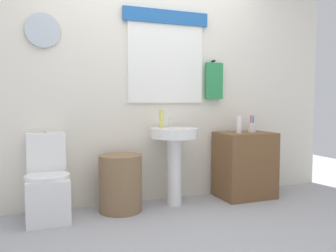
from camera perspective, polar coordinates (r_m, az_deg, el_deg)
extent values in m
plane|color=#A3A3A8|center=(2.81, 4.53, -17.90)|extent=(8.00, 8.00, 0.00)
cube|color=silver|center=(3.69, -3.13, 7.91)|extent=(4.40, 0.10, 2.60)
cube|color=white|center=(3.70, -0.32, 10.34)|extent=(0.83, 0.03, 0.83)
cube|color=#235BA3|center=(3.77, -0.23, 17.58)|extent=(0.93, 0.04, 0.14)
cylinder|color=silver|center=(3.50, -19.96, 14.61)|extent=(0.32, 0.03, 0.32)
cylinder|color=black|center=(3.92, 7.49, 10.58)|extent=(0.02, 0.06, 0.02)
cube|color=#2D894C|center=(3.88, 7.60, 7.38)|extent=(0.20, 0.05, 0.40)
cube|color=white|center=(3.32, -19.25, -11.18)|extent=(0.36, 0.50, 0.39)
cylinder|color=white|center=(3.21, -19.30, -7.87)|extent=(0.38, 0.38, 0.03)
cube|color=white|center=(3.41, -19.49, -4.24)|extent=(0.34, 0.18, 0.38)
cylinder|color=silver|center=(3.39, -19.56, -0.92)|extent=(0.04, 0.04, 0.02)
cylinder|color=#846647|center=(3.38, -7.86, -9.32)|extent=(0.41, 0.41, 0.54)
cylinder|color=white|center=(3.53, 1.05, -7.53)|extent=(0.15, 0.15, 0.69)
cylinder|color=white|center=(3.47, 1.06, -1.16)|extent=(0.48, 0.48, 0.10)
cylinder|color=silver|center=(3.57, 0.34, 0.59)|extent=(0.03, 0.03, 0.10)
cube|color=brown|center=(3.91, 12.56, -6.27)|extent=(0.59, 0.44, 0.71)
cylinder|color=#DBD166|center=(3.46, -1.09, 1.18)|extent=(0.05, 0.05, 0.18)
cylinder|color=white|center=(3.77, 11.69, 0.25)|extent=(0.05, 0.05, 0.19)
cylinder|color=silver|center=(3.93, 13.74, -0.25)|extent=(0.08, 0.08, 0.10)
cylinder|color=green|center=(3.94, 13.91, 0.42)|extent=(0.01, 0.02, 0.18)
cylinder|color=red|center=(3.93, 13.49, 0.41)|extent=(0.02, 0.03, 0.18)
cylinder|color=blue|center=(3.91, 13.84, 0.39)|extent=(0.03, 0.02, 0.18)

